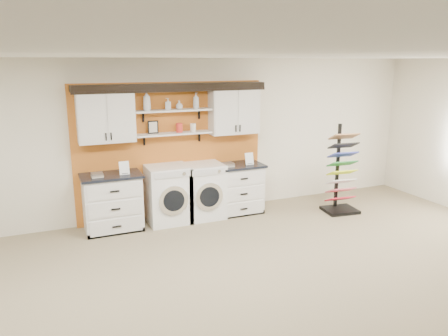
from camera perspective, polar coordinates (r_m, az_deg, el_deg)
name	(u,v)px	position (r m, az deg, el deg)	size (l,w,h in m)	color
floor	(284,335)	(4.85, 7.80, -20.81)	(10.00, 10.00, 0.00)	gray
ceiling	(294,54)	(4.00, 9.13, 14.44)	(10.00, 10.00, 0.00)	white
wall_back	(171,139)	(7.81, -6.95, 3.77)	(10.00, 10.00, 0.00)	silver
accent_panel	(172,151)	(7.81, -6.84, 2.28)	(3.40, 0.07, 2.40)	#BA631F
upper_cabinet_left	(106,116)	(7.31, -15.20, 6.51)	(0.90, 0.35, 0.84)	silver
upper_cabinet_right	(234,110)	(7.93, 1.29, 7.52)	(0.90, 0.35, 0.84)	silver
shelf_lower	(174,134)	(7.60, -6.56, 4.49)	(1.32, 0.28, 0.03)	silver
shelf_upper	(173,110)	(7.55, -6.64, 7.49)	(1.32, 0.28, 0.03)	silver
crown_molding	(172,87)	(7.53, -6.76, 10.51)	(3.30, 0.41, 0.13)	black
picture_frame	(153,127)	(7.54, -9.25, 5.29)	(0.18, 0.02, 0.22)	black
canister_red	(179,128)	(7.61, -5.86, 5.25)	(0.11, 0.11, 0.16)	red
canister_cream	(193,127)	(7.69, -4.07, 5.30)	(0.10, 0.10, 0.14)	silver
base_cabinet_left	(113,202)	(7.46, -14.36, -4.36)	(0.98, 0.66, 0.96)	silver
base_cabinet_right	(237,188)	(8.08, 1.68, -2.67)	(0.93, 0.66, 0.91)	silver
washer	(168,194)	(7.63, -7.30, -3.41)	(0.72, 0.71, 1.01)	white
dryer	(203,191)	(7.82, -2.81, -2.97)	(0.70, 0.71, 0.98)	white
sample_rack	(341,184)	(8.38, 15.00, -2.08)	(0.65, 0.56, 1.63)	black
soap_bottle_a	(147,101)	(7.42, -10.05, 8.66)	(0.13, 0.13, 0.33)	silver
soap_bottle_b	(168,104)	(7.51, -7.32, 8.31)	(0.09, 0.09, 0.20)	silver
soap_bottle_c	(179,105)	(7.57, -5.87, 8.21)	(0.12, 0.12, 0.15)	silver
soap_bottle_d	(196,101)	(7.66, -3.68, 8.79)	(0.11, 0.11, 0.27)	silver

